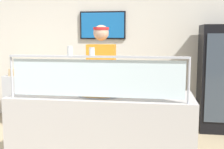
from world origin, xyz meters
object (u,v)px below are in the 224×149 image
(pizza_server, at_px, (100,92))
(pizza_box_stack, at_px, (26,71))
(pizza_tray, at_px, (100,93))
(parmesan_shaker, at_px, (70,51))
(worker_figure, at_px, (102,80))
(drink_fridge, at_px, (219,78))
(pepper_flake_shaker, at_px, (92,52))

(pizza_server, height_order, pizza_box_stack, pizza_box_stack)
(pizza_tray, distance_m, pizza_server, 0.03)
(parmesan_shaker, distance_m, pizza_box_stack, 2.72)
(worker_figure, relative_size, drink_fridge, 0.98)
(drink_fridge, bearing_deg, pizza_box_stack, -179.28)
(pepper_flake_shaker, distance_m, pizza_box_stack, 2.86)
(worker_figure, bearing_deg, pepper_flake_shaker, -84.51)
(pizza_server, distance_m, worker_figure, 0.74)
(pizza_server, height_order, drink_fridge, drink_fridge)
(pizza_server, relative_size, worker_figure, 0.16)
(pizza_tray, distance_m, drink_fridge, 2.56)
(pepper_flake_shaker, height_order, drink_fridge, drink_fridge)
(parmesan_shaker, xyz_separation_m, drink_fridge, (1.93, 2.24, -0.56))
(pizza_server, bearing_deg, pizza_box_stack, 143.51)
(pizza_tray, xyz_separation_m, pizza_box_stack, (-1.79, 1.89, -0.01))
(parmesan_shaker, relative_size, pizza_box_stack, 0.20)
(pepper_flake_shaker, bearing_deg, pizza_server, 84.14)
(pizza_server, distance_m, parmesan_shaker, 0.61)
(pizza_tray, bearing_deg, drink_fridge, 49.07)
(parmesan_shaker, bearing_deg, pizza_server, 47.49)
(pepper_flake_shaker, xyz_separation_m, pizza_box_stack, (-1.76, 2.19, -0.49))
(pizza_server, xyz_separation_m, pizza_box_stack, (-1.79, 1.91, -0.03))
(parmesan_shaker, relative_size, pepper_flake_shaker, 1.15)
(parmesan_shaker, bearing_deg, pizza_box_stack, 124.96)
(pizza_tray, relative_size, pepper_flake_shaker, 6.10)
(worker_figure, relative_size, pizza_box_stack, 3.68)
(pizza_tray, distance_m, parmesan_shaker, 0.63)
(pizza_tray, relative_size, drink_fridge, 0.29)
(drink_fridge, bearing_deg, pepper_flake_shaker, -127.20)
(pepper_flake_shaker, xyz_separation_m, drink_fridge, (1.70, 2.24, -0.55))
(worker_figure, bearing_deg, pizza_server, -80.17)
(pepper_flake_shaker, bearing_deg, pizza_box_stack, 128.81)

